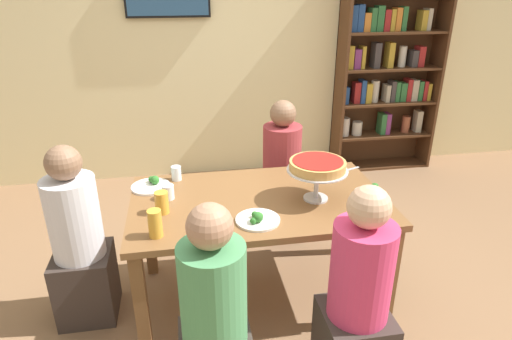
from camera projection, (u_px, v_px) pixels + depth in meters
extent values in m
plane|color=#846042|center=(259.00, 295.00, 2.96)|extent=(12.00, 12.00, 0.00)
cube|color=beige|center=(220.00, 41.00, 4.38)|extent=(8.00, 0.12, 2.80)
cube|color=brown|center=(259.00, 202.00, 2.67)|extent=(1.55, 0.91, 0.04)
cube|color=brown|center=(141.00, 307.00, 2.35)|extent=(0.07, 0.07, 0.70)
cube|color=brown|center=(389.00, 278.00, 2.57)|extent=(0.07, 0.07, 0.70)
cube|color=brown|center=(149.00, 230.00, 3.06)|extent=(0.07, 0.07, 0.70)
cube|color=brown|center=(342.00, 213.00, 3.29)|extent=(0.07, 0.07, 0.70)
cube|color=#4C2D19|center=(341.00, 71.00, 4.49)|extent=(0.03, 0.30, 2.20)
cube|color=#4C2D19|center=(436.00, 68.00, 4.66)|extent=(0.03, 0.30, 2.20)
cube|color=#4C2D19|center=(384.00, 67.00, 4.71)|extent=(1.10, 0.02, 2.20)
cube|color=#4C2D19|center=(378.00, 164.00, 5.02)|extent=(1.04, 0.28, 0.02)
cube|color=#4C2D19|center=(382.00, 134.00, 4.87)|extent=(1.04, 0.28, 0.02)
cube|color=#4C2D19|center=(386.00, 102.00, 4.72)|extent=(1.04, 0.28, 0.02)
cube|color=#4C2D19|center=(390.00, 68.00, 4.57)|extent=(1.04, 0.28, 0.02)
cube|color=#4C2D19|center=(394.00, 32.00, 4.43)|extent=(1.04, 0.28, 0.02)
cylinder|color=silver|center=(345.00, 127.00, 4.75)|extent=(0.10, 0.10, 0.20)
cylinder|color=beige|center=(357.00, 128.00, 4.79)|extent=(0.11, 0.11, 0.15)
cube|color=#2D6B38|center=(381.00, 123.00, 4.82)|extent=(0.06, 0.13, 0.23)
cube|color=#7A3370|center=(386.00, 123.00, 4.82)|extent=(0.05, 0.13, 0.23)
cylinder|color=brown|center=(406.00, 124.00, 4.87)|extent=(0.09, 0.09, 0.18)
cube|color=#B2A88E|center=(417.00, 121.00, 4.88)|extent=(0.06, 0.11, 0.24)
cube|color=navy|center=(345.00, 95.00, 4.61)|extent=(0.05, 0.13, 0.18)
cube|color=maroon|center=(356.00, 92.00, 4.62)|extent=(0.07, 0.10, 0.22)
cube|color=navy|center=(362.00, 91.00, 4.62)|extent=(0.05, 0.13, 0.24)
cube|color=#B7932D|center=(367.00, 93.00, 4.64)|extent=(0.06, 0.13, 0.21)
cylinder|color=beige|center=(375.00, 91.00, 4.65)|extent=(0.09, 0.09, 0.23)
cube|color=#B2A88E|center=(386.00, 93.00, 4.68)|extent=(0.04, 0.13, 0.18)
cube|color=#3D3838|center=(391.00, 91.00, 4.68)|extent=(0.05, 0.13, 0.22)
cube|color=#2D6B38|center=(396.00, 91.00, 4.69)|extent=(0.05, 0.13, 0.21)
cube|color=#2D6B38|center=(401.00, 91.00, 4.70)|extent=(0.07, 0.13, 0.20)
cube|color=maroon|center=(407.00, 90.00, 4.71)|extent=(0.05, 0.13, 0.24)
cube|color=#B2A88E|center=(413.00, 90.00, 4.72)|extent=(0.07, 0.13, 0.23)
cube|color=#2D6B38|center=(418.00, 90.00, 4.73)|extent=(0.05, 0.13, 0.21)
cube|color=maroon|center=(423.00, 90.00, 4.74)|extent=(0.04, 0.13, 0.21)
cube|color=#B7932D|center=(427.00, 91.00, 4.75)|extent=(0.04, 0.13, 0.18)
cube|color=#B7932D|center=(349.00, 57.00, 4.45)|extent=(0.07, 0.13, 0.23)
cube|color=#7A3370|center=(356.00, 59.00, 4.47)|extent=(0.07, 0.13, 0.20)
cube|color=#B7932D|center=(362.00, 57.00, 4.47)|extent=(0.04, 0.13, 0.23)
cube|color=#3D3838|center=(376.00, 55.00, 4.49)|extent=(0.07, 0.13, 0.26)
cube|color=#B7932D|center=(389.00, 55.00, 4.51)|extent=(0.06, 0.13, 0.25)
cylinder|color=beige|center=(402.00, 56.00, 4.55)|extent=(0.08, 0.08, 0.21)
cube|color=#3D3838|center=(413.00, 58.00, 4.57)|extent=(0.06, 0.13, 0.17)
cube|color=maroon|center=(419.00, 56.00, 4.58)|extent=(0.07, 0.13, 0.21)
cube|color=navy|center=(352.00, 18.00, 4.30)|extent=(0.07, 0.13, 0.25)
cube|color=navy|center=(359.00, 18.00, 4.31)|extent=(0.06, 0.12, 0.26)
cube|color=orange|center=(365.00, 22.00, 4.33)|extent=(0.07, 0.13, 0.18)
cube|color=#2D6B38|center=(372.00, 19.00, 4.33)|extent=(0.06, 0.13, 0.22)
cube|color=#2D6B38|center=(379.00, 18.00, 4.34)|extent=(0.07, 0.12, 0.24)
cube|color=maroon|center=(385.00, 20.00, 4.36)|extent=(0.06, 0.13, 0.21)
cube|color=#B7932D|center=(391.00, 20.00, 4.37)|extent=(0.05, 0.13, 0.21)
cube|color=orange|center=(396.00, 19.00, 4.38)|extent=(0.06, 0.13, 0.22)
cube|color=#2D6B38|center=(402.00, 19.00, 4.38)|extent=(0.05, 0.13, 0.23)
cube|color=#B7932D|center=(422.00, 20.00, 4.43)|extent=(0.06, 0.13, 0.20)
cube|color=#B2A88E|center=(427.00, 19.00, 4.43)|extent=(0.05, 0.13, 0.21)
cube|color=#382D28|center=(281.00, 210.00, 3.59)|extent=(0.34, 0.34, 0.45)
cylinder|color=#993338|center=(282.00, 157.00, 3.40)|extent=(0.30, 0.30, 0.50)
sphere|color=#846047|center=(283.00, 113.00, 3.26)|extent=(0.20, 0.20, 0.20)
cylinder|color=#4C935B|center=(213.00, 295.00, 1.91)|extent=(0.30, 0.30, 0.50)
sphere|color=#A87A5B|center=(210.00, 226.00, 1.77)|extent=(0.20, 0.20, 0.20)
cylinder|color=#D63866|center=(361.00, 272.00, 2.06)|extent=(0.30, 0.30, 0.50)
sphere|color=tan|center=(369.00, 207.00, 1.92)|extent=(0.20, 0.20, 0.20)
cube|color=#382D28|center=(87.00, 284.00, 2.72)|extent=(0.34, 0.34, 0.45)
cylinder|color=silver|center=(74.00, 218.00, 2.53)|extent=(0.30, 0.30, 0.50)
sphere|color=#846047|center=(63.00, 163.00, 2.39)|extent=(0.20, 0.20, 0.20)
cylinder|color=silver|center=(316.00, 198.00, 2.66)|extent=(0.15, 0.15, 0.01)
cylinder|color=silver|center=(316.00, 184.00, 2.62)|extent=(0.03, 0.03, 0.18)
cylinder|color=silver|center=(317.00, 170.00, 2.58)|extent=(0.37, 0.37, 0.01)
cylinder|color=tan|center=(318.00, 165.00, 2.57)|extent=(0.34, 0.34, 0.05)
cylinder|color=maroon|center=(318.00, 161.00, 2.56)|extent=(0.30, 0.30, 0.00)
cylinder|color=white|center=(258.00, 220.00, 2.42)|extent=(0.25, 0.25, 0.01)
sphere|color=#2D7028|center=(258.00, 217.00, 2.37)|extent=(0.06, 0.06, 0.06)
sphere|color=#2D7028|center=(253.00, 221.00, 2.36)|extent=(0.04, 0.04, 0.04)
sphere|color=#2D7028|center=(260.00, 216.00, 2.40)|extent=(0.04, 0.04, 0.04)
sphere|color=#2D7028|center=(255.00, 214.00, 2.42)|extent=(0.04, 0.04, 0.04)
cylinder|color=white|center=(370.00, 194.00, 2.71)|extent=(0.20, 0.20, 0.01)
sphere|color=#2D7028|center=(370.00, 189.00, 2.70)|extent=(0.04, 0.04, 0.04)
sphere|color=#2D7028|center=(375.00, 187.00, 2.72)|extent=(0.05, 0.05, 0.05)
sphere|color=#2D7028|center=(371.00, 189.00, 2.71)|extent=(0.04, 0.04, 0.04)
cylinder|color=white|center=(151.00, 187.00, 2.80)|extent=(0.25, 0.25, 0.01)
sphere|color=#2D7028|center=(151.00, 179.00, 2.84)|extent=(0.04, 0.04, 0.04)
sphere|color=#2D7028|center=(155.00, 180.00, 2.81)|extent=(0.06, 0.06, 0.06)
cylinder|color=gold|center=(155.00, 224.00, 2.25)|extent=(0.07, 0.07, 0.15)
cylinder|color=gold|center=(162.00, 202.00, 2.48)|extent=(0.08, 0.08, 0.13)
cylinder|color=white|center=(168.00, 192.00, 2.65)|extent=(0.07, 0.07, 0.09)
cylinder|color=white|center=(176.00, 173.00, 2.89)|extent=(0.07, 0.07, 0.10)
cube|color=silver|center=(306.00, 173.00, 3.01)|extent=(0.18, 0.03, 0.00)
cube|color=silver|center=(349.00, 170.00, 3.06)|extent=(0.17, 0.08, 0.00)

